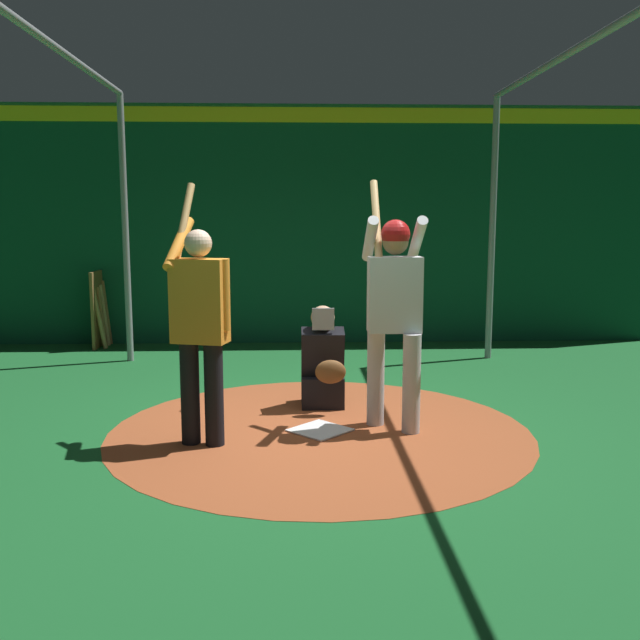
{
  "coord_description": "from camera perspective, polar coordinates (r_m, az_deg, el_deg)",
  "views": [
    {
      "loc": [
        5.67,
        -0.22,
        1.8
      ],
      "look_at": [
        0.0,
        0.0,
        0.95
      ],
      "focal_mm": 39.17,
      "sensor_mm": 36.0,
      "label": 1
    }
  ],
  "objects": [
    {
      "name": "batter",
      "position": [
        5.85,
        6.05,
        1.38
      ],
      "size": [
        0.68,
        0.49,
        2.11
      ],
      "color": "#BCBCC0",
      "rests_on": "ground"
    },
    {
      "name": "ground_plane",
      "position": [
        5.95,
        -0.0,
        -9.08
      ],
      "size": [
        26.12,
        26.12,
        0.0
      ],
      "primitive_type": "plane",
      "color": "#195B28"
    },
    {
      "name": "baseball_0",
      "position": [
        6.65,
        -10.89,
        -6.96
      ],
      "size": [
        0.07,
        0.07,
        0.07
      ],
      "primitive_type": "sphere",
      "color": "white",
      "rests_on": "dirt_circle"
    },
    {
      "name": "catcher",
      "position": [
        6.6,
        0.25,
        -3.87
      ],
      "size": [
        0.58,
        0.4,
        0.97
      ],
      "color": "black",
      "rests_on": "ground"
    },
    {
      "name": "home_plate",
      "position": [
        5.95,
        -0.0,
        -8.97
      ],
      "size": [
        0.59,
        0.59,
        0.01
      ],
      "primitive_type": "cube",
      "rotation": [
        0.0,
        0.0,
        0.79
      ],
      "color": "white",
      "rests_on": "dirt_circle"
    },
    {
      "name": "cage_frame",
      "position": [
        5.69,
        -0.0,
        13.5
      ],
      "size": [
        6.08,
        4.61,
        3.28
      ],
      "color": "gray",
      "rests_on": "ground"
    },
    {
      "name": "bat_rack",
      "position": [
        10.16,
        -17.46,
        0.72
      ],
      "size": [
        0.7,
        0.21,
        1.05
      ],
      "color": "olive",
      "rests_on": "ground"
    },
    {
      "name": "visitor",
      "position": [
        5.49,
        -9.78,
        -0.13
      ],
      "size": [
        0.61,
        0.51,
        2.06
      ],
      "rotation": [
        0.0,
        0.0,
        -0.25
      ],
      "color": "black",
      "rests_on": "ground"
    },
    {
      "name": "dirt_circle",
      "position": [
        5.95,
        -0.0,
        -9.06
      ],
      "size": [
        3.54,
        3.54,
        0.01
      ],
      "primitive_type": "cylinder",
      "color": "#9E4C28",
      "rests_on": "ground"
    },
    {
      "name": "back_wall",
      "position": [
        9.96,
        -0.96,
        7.77
      ],
      "size": [
        0.22,
        10.12,
        3.32
      ],
      "color": "#0F472D",
      "rests_on": "ground"
    }
  ]
}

